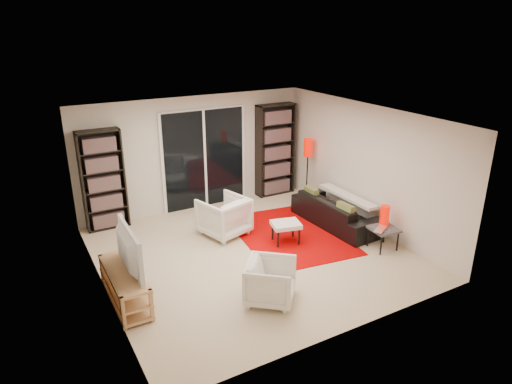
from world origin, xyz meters
TOP-DOWN VIEW (x-y plane):
  - floor at (0.00, 0.00)m, footprint 5.00×5.00m
  - wall_back at (0.00, 2.50)m, footprint 5.00×0.02m
  - wall_front at (0.00, -2.50)m, footprint 5.00×0.02m
  - wall_left at (-2.50, 0.00)m, footprint 0.02×5.00m
  - wall_right at (2.50, 0.00)m, footprint 0.02×5.00m
  - ceiling at (0.00, 0.00)m, footprint 5.00×5.00m
  - sliding_door at (0.20, 2.46)m, footprint 1.92×0.08m
  - bookshelf_left at (-1.95, 2.33)m, footprint 0.80×0.30m
  - bookshelf_right at (1.90, 2.33)m, footprint 0.90×0.30m
  - tv_stand at (-2.30, -0.40)m, footprint 0.44×1.37m
  - tv at (-2.28, -0.40)m, footprint 0.17×1.13m
  - rug at (0.98, 0.29)m, footprint 2.16×2.72m
  - sofa at (2.02, 0.23)m, footprint 0.85×2.00m
  - armchair_back at (-0.09, 0.93)m, footprint 0.98×1.00m
  - armchair_front at (-0.46, -1.40)m, footprint 0.97×0.96m
  - ottoman at (0.73, 0.05)m, footprint 0.59×0.52m
  - side_table at (2.11, -0.99)m, footprint 0.49×0.49m
  - laptop at (2.02, -1.07)m, footprint 0.43×0.38m
  - table_lamp at (2.21, -0.89)m, footprint 0.16×0.16m
  - floor_lamp at (2.28, 1.59)m, footprint 0.21×0.21m

SIDE VIEW (x-z plane):
  - floor at x=0.00m, z-range 0.00..0.00m
  - rug at x=0.98m, z-range 0.00..0.01m
  - tv_stand at x=-2.30m, z-range 0.01..0.51m
  - sofa at x=2.02m, z-range 0.00..0.57m
  - armchair_front at x=-0.46m, z-range 0.00..0.63m
  - ottoman at x=0.73m, z-range 0.14..0.54m
  - side_table at x=2.11m, z-range 0.15..0.55m
  - armchair_back at x=-0.09m, z-range 0.00..0.74m
  - laptop at x=2.02m, z-range 0.40..0.43m
  - table_lamp at x=2.21m, z-range 0.40..0.77m
  - tv at x=-2.28m, z-range 0.50..1.15m
  - bookshelf_left at x=-1.95m, z-range 0.00..1.95m
  - sliding_door at x=0.20m, z-range -0.03..2.13m
  - bookshelf_right at x=1.90m, z-range 0.00..2.10m
  - floor_lamp at x=2.28m, z-range 0.38..1.81m
  - wall_back at x=0.00m, z-range 0.00..2.40m
  - wall_front at x=0.00m, z-range 0.00..2.40m
  - wall_left at x=-2.50m, z-range 0.00..2.40m
  - wall_right at x=2.50m, z-range 0.00..2.40m
  - ceiling at x=0.00m, z-range 2.39..2.41m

